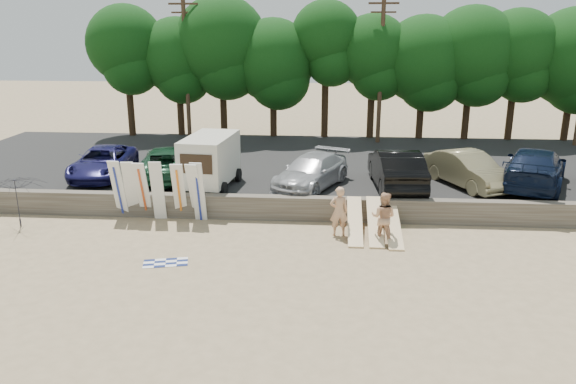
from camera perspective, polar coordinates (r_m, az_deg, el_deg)
name	(u,v)px	position (r m, az deg, el deg)	size (l,w,h in m)	color
ground	(354,249)	(20.59, 6.77, -5.74)	(120.00, 120.00, 0.00)	tan
seawall	(352,210)	(23.23, 6.54, -1.78)	(44.00, 0.50, 1.00)	#6B6356
parking_lot	(348,168)	(30.47, 6.07, 2.41)	(44.00, 14.50, 0.70)	#282828
treeline	(361,52)	(36.67, 7.38, 13.94)	(33.63, 6.07, 8.97)	#382616
utility_poles	(381,65)	(35.24, 9.43, 12.58)	(25.80, 0.26, 9.00)	#473321
box_trailer	(210,159)	(25.45, -7.93, 3.36)	(2.41, 3.87, 2.35)	beige
car_0	(103,162)	(28.57, -18.27, 2.89)	(2.37, 5.14, 1.43)	#17154C
car_1	(169,163)	(27.24, -11.98, 2.90)	(2.64, 5.73, 1.59)	#163D26
car_2	(311,172)	(25.34, 2.37, 2.07)	(2.03, 5.01, 1.45)	#AEAEB3
car_3	(396,169)	(25.64, 10.94, 2.33)	(1.89, 5.41, 1.78)	black
car_4	(468,170)	(26.74, 17.84, 2.18)	(1.67, 4.78, 1.58)	#978B60
car_5	(534,168)	(27.69, 23.75, 2.26)	(2.49, 6.12, 1.78)	black
surfboard_upright_0	(119,189)	(24.17, -16.83, 0.25)	(0.50, 0.06, 2.60)	white
surfboard_upright_1	(131,190)	(24.02, -15.67, 0.22)	(0.50, 0.06, 2.60)	white
surfboard_upright_2	(143,191)	(23.81, -14.54, 0.15)	(0.50, 0.06, 2.60)	white
surfboard_upright_3	(158,191)	(23.52, -13.09, 0.12)	(0.50, 0.06, 2.60)	white
surfboard_upright_4	(179,191)	(23.37, -11.00, 0.05)	(0.50, 0.06, 2.60)	white
surfboard_upright_5	(195,192)	(23.18, -9.40, 0.00)	(0.50, 0.06, 2.60)	white
surfboard_upright_6	(198,192)	(23.07, -9.09, 0.02)	(0.50, 0.06, 2.60)	white
surfboard_low_0	(355,221)	(21.76, 6.81, -2.93)	(0.56, 3.00, 0.07)	beige
surfboard_low_1	(375,221)	(21.78, 8.82, -2.94)	(0.56, 3.00, 0.07)	beige
surfboard_low_2	(393,227)	(21.80, 10.63, -3.49)	(0.56, 3.00, 0.07)	beige
beachgoer_a	(339,211)	(21.47, 5.20, -1.96)	(0.71, 0.47, 1.95)	tan
beachgoer_b	(383,217)	(21.05, 9.67, -2.55)	(0.94, 0.73, 1.93)	tan
cooler	(394,224)	(22.86, 10.75, -3.19)	(0.38, 0.30, 0.32)	green
gear_bag	(380,224)	(22.87, 9.35, -3.24)	(0.30, 0.25, 0.22)	orange
beach_towel	(166,263)	(19.73, -12.33, -7.03)	(1.50, 1.50, 0.00)	white
beach_umbrella	(19,202)	(24.78, -25.66, -0.90)	(2.24, 2.29, 2.06)	black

